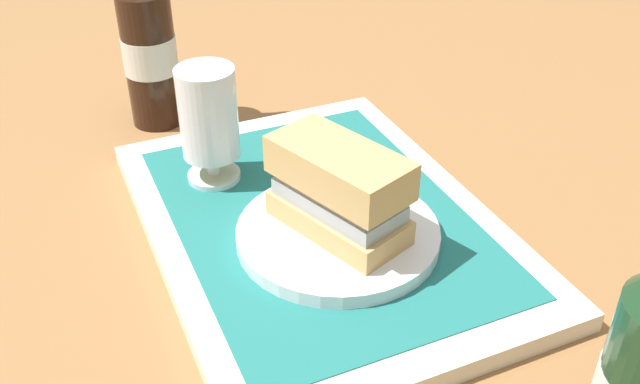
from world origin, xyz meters
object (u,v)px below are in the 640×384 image
beer_glass (209,120)px  beer_bottle (148,43)px  sandwich (335,188)px  plate (337,234)px

beer_glass → beer_bottle: size_ratio=0.47×
beer_glass → sandwich: bearing=-154.1°
plate → beer_glass: bearing=25.8°
sandwich → beer_bottle: size_ratio=0.54×
plate → beer_bottle: beer_bottle is taller
plate → beer_glass: (0.15, 0.07, 0.06)m
beer_glass → beer_bottle: beer_bottle is taller
plate → sandwich: bearing=20.4°
sandwich → beer_glass: bearing=5.5°
sandwich → beer_bottle: bearing=-5.7°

